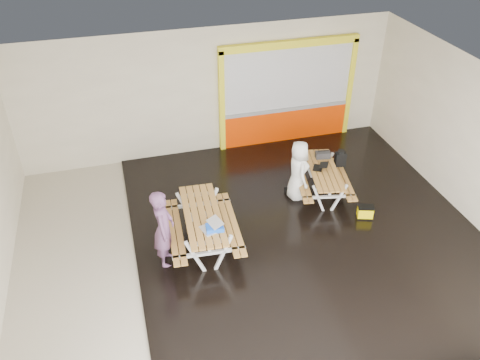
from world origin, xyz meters
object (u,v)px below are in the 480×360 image
object	(u,v)px
laptop_left	(211,227)
backpack	(340,158)
fluke_bag	(365,212)
laptop_right	(320,167)
dark_case	(294,191)
person_left	(164,229)
picnic_table_right	(323,175)
person_right	(298,171)
picnic_table_left	(203,221)
toolbox	(323,155)
blue_pouch	(215,228)

from	to	relation	value
laptop_left	backpack	distance (m)	4.29
backpack	fluke_bag	world-z (taller)	backpack
laptop_right	dark_case	bearing A→B (deg)	169.69
person_left	backpack	xyz separation A→B (m)	(4.69, 1.80, -0.22)
picnic_table_right	laptop_right	bearing A→B (deg)	142.78
fluke_bag	person_right	bearing A→B (deg)	134.88
dark_case	person_left	bearing A→B (deg)	-155.75
picnic_table_left	toolbox	xyz separation A→B (m)	(3.37, 1.55, 0.17)
person_right	blue_pouch	size ratio (longest dim) A/B	4.48
laptop_left	laptop_right	size ratio (longest dim) A/B	1.07
toolbox	person_left	bearing A→B (deg)	-156.29
laptop_right	backpack	size ratio (longest dim) A/B	1.01
backpack	laptop_left	bearing A→B (deg)	-151.91
toolbox	laptop_left	bearing A→B (deg)	-148.02
dark_case	fluke_bag	xyz separation A→B (m)	(1.24, -1.34, 0.08)
picnic_table_right	fluke_bag	world-z (taller)	picnic_table_right
backpack	picnic_table_left	bearing A→B (deg)	-158.70
laptop_left	dark_case	size ratio (longest dim) A/B	1.25
person_right	laptop_left	xyz separation A→B (m)	(-2.49, -1.62, 0.13)
toolbox	backpack	world-z (taller)	toolbox
person_right	picnic_table_left	bearing A→B (deg)	114.93
blue_pouch	laptop_left	bearing A→B (deg)	150.27
person_left	laptop_left	bearing A→B (deg)	-90.17
dark_case	fluke_bag	size ratio (longest dim) A/B	0.93
person_left	toolbox	bearing A→B (deg)	-53.25
picnic_table_right	dark_case	bearing A→B (deg)	166.09
picnic_table_right	laptop_left	bearing A→B (deg)	-153.33
person_right	laptop_right	bearing A→B (deg)	-87.40
laptop_right	fluke_bag	xyz separation A→B (m)	(0.65, -1.23, -0.59)
picnic_table_left	backpack	bearing A→B (deg)	21.30
laptop_right	dark_case	xyz separation A→B (m)	(-0.59, 0.11, -0.67)
laptop_right	person_right	bearing A→B (deg)	-179.02
blue_pouch	fluke_bag	bearing A→B (deg)	6.92
person_left	dark_case	xyz separation A→B (m)	(3.38, 1.52, -0.77)
backpack	laptop_right	bearing A→B (deg)	-151.85
laptop_left	toolbox	bearing A→B (deg)	31.98
laptop_left	blue_pouch	bearing A→B (deg)	-29.73
laptop_left	toolbox	world-z (taller)	laptop_left
picnic_table_left	laptop_left	distance (m)	0.58
person_right	toolbox	distance (m)	0.94
person_left	fluke_bag	size ratio (longest dim) A/B	4.25
person_left	fluke_bag	bearing A→B (deg)	-74.66
person_right	person_left	bearing A→B (deg)	114.07
dark_case	fluke_bag	bearing A→B (deg)	-47.19
picnic_table_right	blue_pouch	world-z (taller)	blue_pouch
picnic_table_left	blue_pouch	size ratio (longest dim) A/B	6.47
picnic_table_right	picnic_table_left	bearing A→B (deg)	-161.75
picnic_table_left	laptop_left	xyz separation A→B (m)	(0.06, -0.52, 0.26)
picnic_table_left	backpack	distance (m)	4.12
laptop_left	toolbox	distance (m)	3.91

